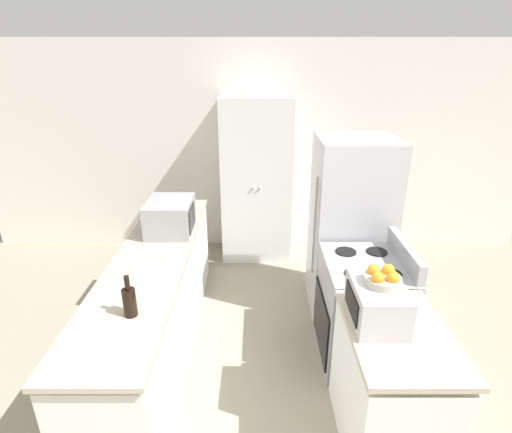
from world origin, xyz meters
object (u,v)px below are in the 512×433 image
stove (361,310)px  refrigerator (350,227)px  wine_bottle (130,301)px  fruit_bowl (383,278)px  microwave (171,216)px  pantry_cabinet (257,181)px  toaster_oven (377,303)px

stove → refrigerator: (0.03, 0.76, 0.41)m
wine_bottle → fruit_bowl: size_ratio=1.28×
refrigerator → microwave: 1.71m
pantry_cabinet → wine_bottle: (-0.79, -2.57, 0.01)m
pantry_cabinet → refrigerator: pantry_cabinet is taller
microwave → refrigerator: bearing=5.3°
microwave → fruit_bowl: bearing=-40.8°
toaster_oven → fruit_bowl: 0.17m
stove → wine_bottle: size_ratio=3.75×
pantry_cabinet → stove: pantry_cabinet is taller
pantry_cabinet → toaster_oven: (0.72, -2.62, 0.03)m
pantry_cabinet → fruit_bowl: bearing=-74.1°
refrigerator → microwave: (-1.69, -0.16, 0.18)m
pantry_cabinet → fruit_bowl: 2.72m
pantry_cabinet → refrigerator: bearing=-51.4°
pantry_cabinet → refrigerator: size_ratio=1.14×
refrigerator → fruit_bowl: (-0.16, -1.48, 0.32)m
fruit_bowl → wine_bottle: bearing=178.5°
stove → toaster_oven: bearing=-101.1°
refrigerator → wine_bottle: 2.23m
refrigerator → toaster_oven: refrigerator is taller
pantry_cabinet → wine_bottle: 2.69m
refrigerator → fruit_bowl: 1.52m
microwave → fruit_bowl: size_ratio=2.21×
pantry_cabinet → refrigerator: (0.90, -1.13, -0.12)m
microwave → stove: bearing=-20.1°
stove → microwave: microwave is taller
fruit_bowl → microwave: bearing=139.2°
wine_bottle → fruit_bowl: bearing=-1.5°
microwave → wine_bottle: (-0.00, -1.28, -0.05)m
pantry_cabinet → stove: bearing=-65.4°
pantry_cabinet → refrigerator: 1.45m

